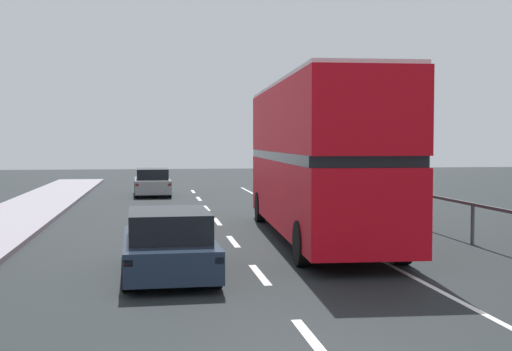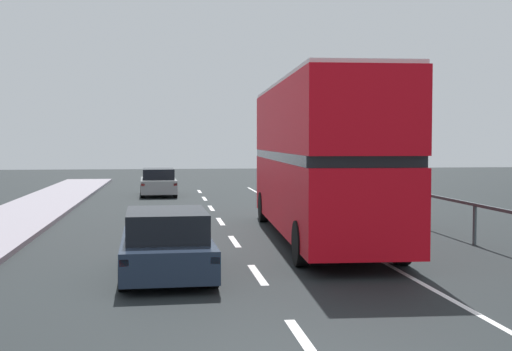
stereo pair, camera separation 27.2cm
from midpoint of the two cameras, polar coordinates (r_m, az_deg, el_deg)
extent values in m
cube|color=silver|center=(9.66, 4.81, -13.50)|extent=(0.16, 2.17, 0.01)
cube|color=silver|center=(14.13, 0.68, -8.23)|extent=(0.16, 2.17, 0.01)
cube|color=silver|center=(18.71, -1.39, -5.49)|extent=(0.16, 2.17, 0.01)
cube|color=silver|center=(23.32, -2.64, -3.83)|extent=(0.16, 2.17, 0.01)
cube|color=silver|center=(27.96, -3.47, -2.72)|extent=(0.16, 2.17, 0.01)
cube|color=silver|center=(32.61, -4.07, -1.93)|extent=(0.16, 2.17, 0.01)
cube|color=silver|center=(37.26, -4.52, -1.33)|extent=(0.16, 2.17, 0.01)
cube|color=silver|center=(17.86, 8.81, -5.93)|extent=(0.12, 46.00, 0.01)
cube|color=#465357|center=(18.88, 18.14, -2.32)|extent=(0.08, 42.00, 0.08)
cylinder|color=#465357|center=(18.93, 18.12, -3.92)|extent=(0.10, 0.10, 1.06)
cylinder|color=#465357|center=(22.41, 13.87, -2.83)|extent=(0.10, 0.10, 1.06)
cylinder|color=#465357|center=(25.99, 10.79, -2.02)|extent=(0.10, 0.10, 1.06)
cylinder|color=#465357|center=(29.62, 8.46, -1.41)|extent=(0.10, 0.10, 1.06)
cylinder|color=#465357|center=(33.30, 6.64, -0.93)|extent=(0.10, 0.10, 1.06)
cylinder|color=#465357|center=(37.01, 5.18, -0.54)|extent=(0.10, 0.10, 1.06)
cube|color=red|center=(19.08, 5.63, -1.51)|extent=(2.94, 11.41, 1.84)
cube|color=black|center=(19.03, 5.64, 1.62)|extent=(2.94, 10.96, 0.24)
cube|color=red|center=(19.03, 5.66, 4.69)|extent=(2.94, 11.41, 1.80)
cube|color=silver|center=(19.09, 5.67, 7.55)|extent=(2.88, 11.18, 0.10)
cube|color=black|center=(24.62, 3.20, -0.30)|extent=(2.19, 0.14, 1.29)
cube|color=yellow|center=(24.61, 3.22, 5.33)|extent=(1.46, 0.11, 0.28)
cylinder|color=black|center=(23.18, 0.95, -2.64)|extent=(0.32, 1.01, 1.00)
cylinder|color=black|center=(23.52, 6.38, -2.58)|extent=(0.32, 1.01, 1.00)
cylinder|color=black|center=(15.00, 4.28, -5.66)|extent=(0.32, 1.01, 1.00)
cylinder|color=black|center=(15.51, 12.48, -5.44)|extent=(0.32, 1.01, 1.00)
cube|color=#1C2739|center=(14.08, -6.91, -6.32)|extent=(1.89, 4.13, 0.60)
cube|color=black|center=(13.79, -6.89, -4.06)|extent=(1.62, 2.29, 0.56)
cube|color=red|center=(12.06, -10.29, -7.16)|extent=(0.16, 0.06, 0.12)
cube|color=red|center=(12.13, -2.77, -7.06)|extent=(0.16, 0.06, 0.12)
cylinder|color=black|center=(15.42, -10.12, -6.14)|extent=(0.22, 0.65, 0.64)
cylinder|color=black|center=(15.47, -4.10, -6.07)|extent=(0.22, 0.65, 0.64)
cylinder|color=black|center=(12.77, -10.31, -8.02)|extent=(0.22, 0.65, 0.64)
cylinder|color=black|center=(12.84, -3.02, -7.92)|extent=(0.22, 0.65, 0.64)
cube|color=gray|center=(34.86, -7.91, -0.81)|extent=(1.85, 4.47, 0.66)
cube|color=black|center=(34.60, -7.90, 0.15)|extent=(1.59, 2.48, 0.52)
cube|color=red|center=(32.66, -9.16, -0.77)|extent=(0.16, 0.06, 0.12)
cube|color=red|center=(32.70, -6.48, -0.75)|extent=(0.16, 0.06, 0.12)
cylinder|color=black|center=(36.37, -9.19, -0.96)|extent=(0.22, 0.65, 0.64)
cylinder|color=black|center=(36.40, -6.73, -0.94)|extent=(0.22, 0.65, 0.64)
cylinder|color=black|center=(33.35, -9.19, -1.30)|extent=(0.22, 0.65, 0.64)
cylinder|color=black|center=(33.39, -6.50, -1.28)|extent=(0.22, 0.65, 0.64)
camera|label=1|loc=(0.14, -89.53, 0.02)|focal=48.11mm
camera|label=2|loc=(0.14, 90.47, -0.02)|focal=48.11mm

